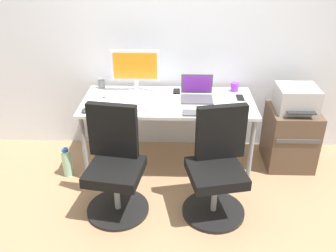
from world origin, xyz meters
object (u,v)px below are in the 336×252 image
object	(u,v)px
side_cabinet	(290,137)
open_laptop	(197,93)
desktop_monitor	(135,68)
coffee_mug	(235,87)
office_chair_left	(115,166)
office_chair_right	(217,168)
water_bottle_on_floor	(67,163)
printer	(297,99)

from	to	relation	value
side_cabinet	open_laptop	bearing A→B (deg)	179.43
desktop_monitor	open_laptop	size ratio (longest dim) A/B	1.55
coffee_mug	open_laptop	bearing A→B (deg)	-154.05
side_cabinet	desktop_monitor	distance (m)	1.73
side_cabinet	desktop_monitor	bearing A→B (deg)	174.03
office_chair_left	desktop_monitor	bearing A→B (deg)	84.31
side_cabinet	coffee_mug	bearing A→B (deg)	160.82
office_chair_right	desktop_monitor	size ratio (longest dim) A/B	1.96
office_chair_left	office_chair_right	bearing A→B (deg)	-0.05
office_chair_right	water_bottle_on_floor	world-z (taller)	office_chair_right
office_chair_left	office_chair_right	world-z (taller)	same
water_bottle_on_floor	coffee_mug	distance (m)	1.85
printer	desktop_monitor	distance (m)	1.61
office_chair_left	printer	bearing A→B (deg)	24.45
office_chair_left	water_bottle_on_floor	distance (m)	0.78
office_chair_left	side_cabinet	bearing A→B (deg)	24.48
water_bottle_on_floor	open_laptop	world-z (taller)	open_laptop
desktop_monitor	side_cabinet	bearing A→B (deg)	-5.97
desktop_monitor	water_bottle_on_floor	bearing A→B (deg)	-144.23
water_bottle_on_floor	office_chair_right	bearing A→B (deg)	-17.58
printer	coffee_mug	xyz separation A→B (m)	(-0.58, 0.20, 0.03)
side_cabinet	open_laptop	size ratio (longest dim) A/B	1.98
water_bottle_on_floor	desktop_monitor	world-z (taller)	desktop_monitor
water_bottle_on_floor	open_laptop	xyz separation A→B (m)	(1.28, 0.32, 0.63)
water_bottle_on_floor	open_laptop	bearing A→B (deg)	14.16
open_laptop	office_chair_left	bearing A→B (deg)	-132.37
side_cabinet	open_laptop	world-z (taller)	open_laptop
coffee_mug	office_chair_right	bearing A→B (deg)	-104.16
open_laptop	coffee_mug	size ratio (longest dim) A/B	3.37
side_cabinet	coffee_mug	size ratio (longest dim) A/B	6.68
office_chair_left	open_laptop	size ratio (longest dim) A/B	3.03
desktop_monitor	coffee_mug	world-z (taller)	desktop_monitor
office_chair_right	office_chair_left	bearing A→B (deg)	179.95
office_chair_left	side_cabinet	xyz separation A→B (m)	(1.68, 0.76, -0.12)
office_chair_left	water_bottle_on_floor	world-z (taller)	office_chair_left
office_chair_right	coffee_mug	bearing A→B (deg)	75.84
office_chair_right	side_cabinet	xyz separation A→B (m)	(0.82, 0.76, -0.12)
office_chair_left	office_chair_right	distance (m)	0.86
open_laptop	coffee_mug	distance (m)	0.44
desktop_monitor	open_laptop	distance (m)	0.66
side_cabinet	printer	distance (m)	0.43
office_chair_right	water_bottle_on_floor	distance (m)	1.52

